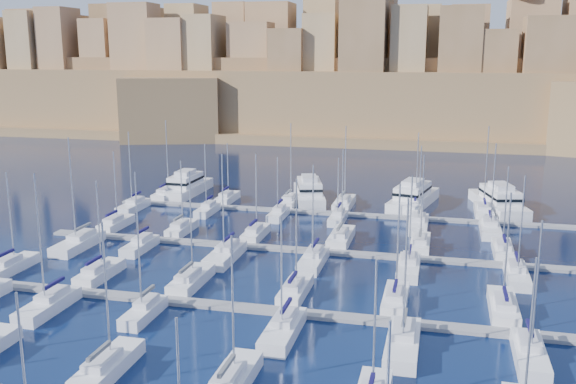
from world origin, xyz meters
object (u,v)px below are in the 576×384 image
(motor_yacht_a, at_px, (187,186))
(motor_yacht_b, at_px, (309,192))
(motor_yacht_c, at_px, (413,197))
(sailboat_2, at_px, (108,366))
(motor_yacht_d, at_px, (499,201))

(motor_yacht_a, xyz_separation_m, motor_yacht_b, (24.80, 0.15, -0.00))
(motor_yacht_a, xyz_separation_m, motor_yacht_c, (44.22, 0.80, -0.00))
(sailboat_2, xyz_separation_m, motor_yacht_b, (3.35, 69.92, 0.98))
(motor_yacht_d, bearing_deg, motor_yacht_a, -178.97)
(motor_yacht_a, height_order, motor_yacht_d, same)
(motor_yacht_a, bearing_deg, motor_yacht_c, 1.04)
(sailboat_2, bearing_deg, motor_yacht_c, 72.12)
(motor_yacht_a, bearing_deg, motor_yacht_b, 0.35)
(sailboat_2, distance_m, motor_yacht_d, 80.33)
(motor_yacht_a, bearing_deg, sailboat_2, -72.92)
(sailboat_2, height_order, motor_yacht_a, sailboat_2)
(sailboat_2, distance_m, motor_yacht_b, 70.01)
(motor_yacht_b, relative_size, motor_yacht_d, 0.90)
(motor_yacht_a, height_order, motor_yacht_b, same)
(motor_yacht_a, height_order, motor_yacht_c, same)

